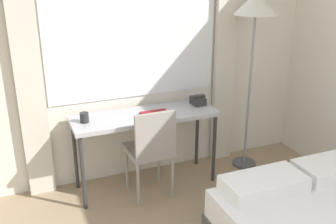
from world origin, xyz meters
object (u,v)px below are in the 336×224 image
(standing_lamp, at_px, (255,14))
(telephone, at_px, (198,100))
(desk_chair, at_px, (151,147))
(mug, at_px, (84,118))
(desk, at_px, (145,121))
(book, at_px, (155,114))

(standing_lamp, relative_size, telephone, 12.41)
(standing_lamp, xyz_separation_m, telephone, (-0.55, 0.08, -0.83))
(desk_chair, bearing_deg, mug, 154.86)
(telephone, distance_m, mug, 1.16)
(desk, xyz_separation_m, desk_chair, (-0.02, -0.23, -0.17))
(book, distance_m, mug, 0.65)
(desk, distance_m, book, 0.13)
(desk, bearing_deg, book, -38.41)
(telephone, height_order, book, telephone)
(desk, xyz_separation_m, mug, (-0.57, 0.01, 0.11))
(standing_lamp, bearing_deg, telephone, 172.02)
(desk, bearing_deg, standing_lamp, -1.13)
(desk_chair, bearing_deg, book, 56.78)
(desk_chair, bearing_deg, telephone, 23.63)
(desk, xyz_separation_m, telephone, (0.59, 0.06, 0.11))
(desk_chair, xyz_separation_m, mug, (-0.55, 0.24, 0.28))
(desk, xyz_separation_m, book, (0.08, -0.06, 0.08))
(standing_lamp, bearing_deg, book, -177.81)
(desk_chair, xyz_separation_m, telephone, (0.61, 0.29, 0.28))
(telephone, relative_size, book, 0.58)
(mug, bearing_deg, book, -6.15)
(desk, height_order, standing_lamp, standing_lamp)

